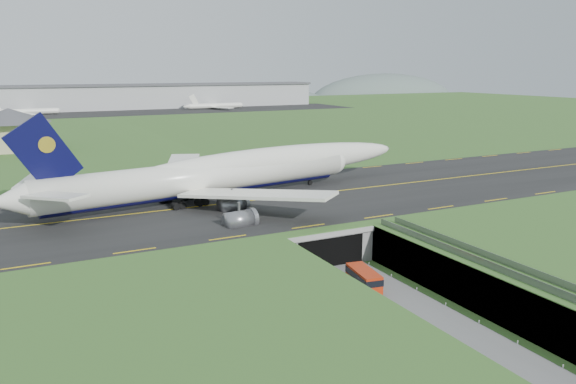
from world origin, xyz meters
TOP-DOWN VIEW (x-y plane):
  - ground at (0.00, 0.00)m, footprint 900.00×900.00m
  - airfield_deck at (0.00, 0.00)m, footprint 800.00×800.00m
  - trench_road at (0.00, -7.50)m, footprint 12.00×75.00m
  - taxiway at (0.00, 33.00)m, footprint 800.00×44.00m
  - tunnel_portal at (0.00, 16.71)m, footprint 17.00×22.30m
  - guideway at (11.00, -19.11)m, footprint 3.00×53.00m
  - jumbo_jet at (-5.02, 37.82)m, footprint 88.09×57.27m
  - shuttle_tram at (-0.50, -2.01)m, footprint 3.81×7.54m
  - service_building at (-43.56, 129.83)m, footprint 27.53×27.53m
  - cargo_terminal at (-0.12, 299.41)m, footprint 320.00×67.00m
  - distant_hills at (64.38, 430.00)m, footprint 700.00×91.00m

SIDE VIEW (x-z plane):
  - distant_hills at x=64.38m, z-range -34.00..26.00m
  - ground at x=0.00m, z-range 0.00..0.00m
  - trench_road at x=0.00m, z-range 0.00..0.20m
  - shuttle_tram at x=-0.50m, z-range 0.15..3.10m
  - airfield_deck at x=0.00m, z-range 0.00..6.00m
  - tunnel_portal at x=0.00m, z-range 0.33..6.33m
  - guideway at x=11.00m, z-range 1.80..8.85m
  - taxiway at x=0.00m, z-range 6.00..6.18m
  - jumbo_jet at x=-5.02m, z-range 1.56..20.74m
  - service_building at x=-43.56m, z-range 7.23..20.57m
  - cargo_terminal at x=-0.12m, z-range 6.16..21.76m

